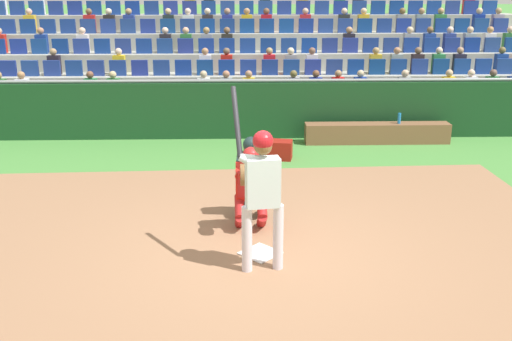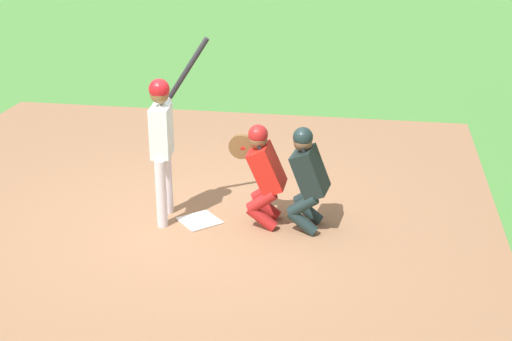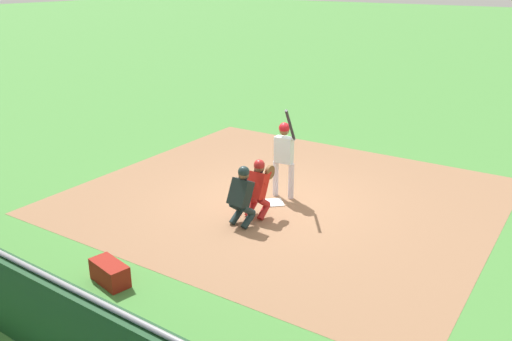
{
  "view_description": "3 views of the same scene",
  "coord_description": "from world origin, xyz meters",
  "px_view_note": "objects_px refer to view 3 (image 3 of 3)",
  "views": [
    {
      "loc": [
        0.27,
        7.12,
        3.48
      ],
      "look_at": [
        0.03,
        -1.01,
        0.84
      ],
      "focal_mm": 41.62,
      "sensor_mm": 36.0,
      "label": 1
    },
    {
      "loc": [
        -7.69,
        -2.29,
        3.84
      ],
      "look_at": [
        -0.16,
        -0.75,
        0.8
      ],
      "focal_mm": 50.18,
      "sensor_mm": 36.0,
      "label": 2
    },
    {
      "loc": [
        6.13,
        -9.44,
        4.94
      ],
      "look_at": [
        -0.13,
        -0.5,
        0.92
      ],
      "focal_mm": 37.89,
      "sensor_mm": 36.0,
      "label": 3
    }
  ],
  "objects_px": {
    "batter_at_plate": "(284,152)",
    "equipment_duffel_bag": "(110,273)",
    "catcher_crouching": "(258,185)",
    "home_plate_umpire": "(242,194)",
    "home_plate_marker": "(273,202)"
  },
  "relations": [
    {
      "from": "batter_at_plate",
      "to": "equipment_duffel_bag",
      "type": "xyz_separation_m",
      "value": [
        -0.42,
        -4.8,
        -0.93
      ]
    },
    {
      "from": "batter_at_plate",
      "to": "equipment_duffel_bag",
      "type": "height_order",
      "value": "batter_at_plate"
    },
    {
      "from": "catcher_crouching",
      "to": "batter_at_plate",
      "type": "bearing_deg",
      "value": 95.56
    },
    {
      "from": "batter_at_plate",
      "to": "equipment_duffel_bag",
      "type": "relative_size",
      "value": 2.98
    },
    {
      "from": "catcher_crouching",
      "to": "equipment_duffel_bag",
      "type": "relative_size",
      "value": 1.72
    },
    {
      "from": "home_plate_marker",
      "to": "catcher_crouching",
      "type": "relative_size",
      "value": 0.34
    },
    {
      "from": "home_plate_marker",
      "to": "equipment_duffel_bag",
      "type": "height_order",
      "value": "equipment_duffel_bag"
    },
    {
      "from": "home_plate_marker",
      "to": "equipment_duffel_bag",
      "type": "bearing_deg",
      "value": -95.5
    },
    {
      "from": "home_plate_marker",
      "to": "batter_at_plate",
      "type": "relative_size",
      "value": 0.2
    },
    {
      "from": "home_plate_marker",
      "to": "batter_at_plate",
      "type": "bearing_deg",
      "value": 89.8
    },
    {
      "from": "equipment_duffel_bag",
      "to": "catcher_crouching",
      "type": "bearing_deg",
      "value": 92.03
    },
    {
      "from": "catcher_crouching",
      "to": "equipment_duffel_bag",
      "type": "xyz_separation_m",
      "value": [
        -0.54,
        -3.6,
        -0.53
      ]
    },
    {
      "from": "catcher_crouching",
      "to": "home_plate_umpire",
      "type": "xyz_separation_m",
      "value": [
        -0.03,
        -0.54,
        -0.01
      ]
    },
    {
      "from": "batter_at_plate",
      "to": "home_plate_umpire",
      "type": "xyz_separation_m",
      "value": [
        0.09,
        -1.73,
        -0.41
      ]
    },
    {
      "from": "home_plate_marker",
      "to": "home_plate_umpire",
      "type": "height_order",
      "value": "home_plate_umpire"
    }
  ]
}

